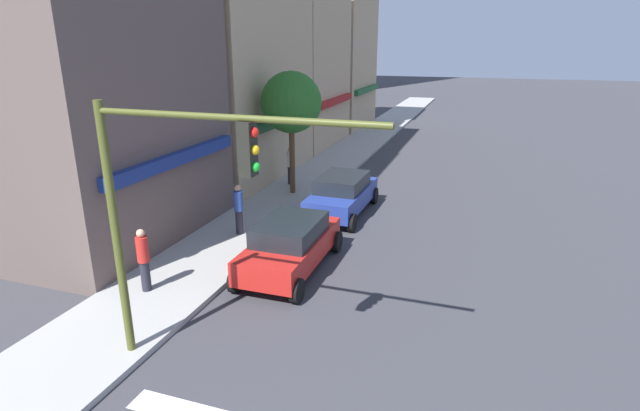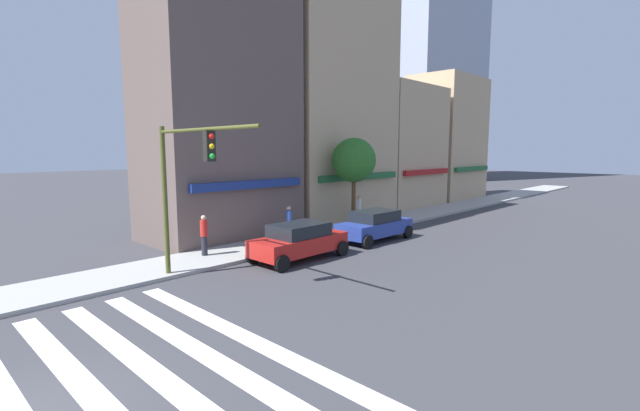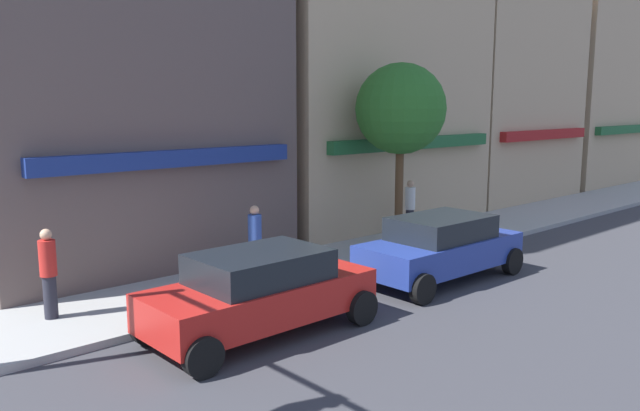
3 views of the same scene
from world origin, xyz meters
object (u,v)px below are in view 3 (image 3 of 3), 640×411
sedan_blue (441,246)px  pedestrian_white_shirt (410,207)px  pedestrian_red_jacket (48,272)px  street_tree (401,110)px  sedan_red (260,291)px  pedestrian_blue_shirt (255,241)px

sedan_blue → pedestrian_white_shirt: size_ratio=2.50×
pedestrian_red_jacket → street_tree: street_tree is taller
pedestrian_red_jacket → street_tree: size_ratio=0.33×
sedan_red → pedestrian_blue_shirt: (1.85, 2.69, 0.23)m
sedan_red → pedestrian_blue_shirt: bearing=55.0°
sedan_blue → street_tree: 4.62m
pedestrian_red_jacket → street_tree: 10.33m
sedan_blue → street_tree: size_ratio=0.84×
pedestrian_blue_shirt → street_tree: street_tree is taller
sedan_red → sedan_blue: 5.46m
street_tree → sedan_red: bearing=-158.6°
sedan_blue → pedestrian_blue_shirt: (-3.60, 2.69, 0.23)m
pedestrian_red_jacket → street_tree: (9.87, -0.31, 3.04)m
sedan_red → pedestrian_blue_shirt: pedestrian_blue_shirt is taller
sedan_blue → sedan_red: bearing=-179.1°
pedestrian_blue_shirt → street_tree: 6.09m
pedestrian_blue_shirt → pedestrian_red_jacket: same height
sedan_blue → pedestrian_blue_shirt: pedestrian_blue_shirt is taller
sedan_red → pedestrian_white_shirt: size_ratio=2.49×
sedan_red → pedestrian_red_jacket: bearing=131.0°
pedestrian_white_shirt → street_tree: size_ratio=0.33×
sedan_blue → pedestrian_red_jacket: size_ratio=2.50×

